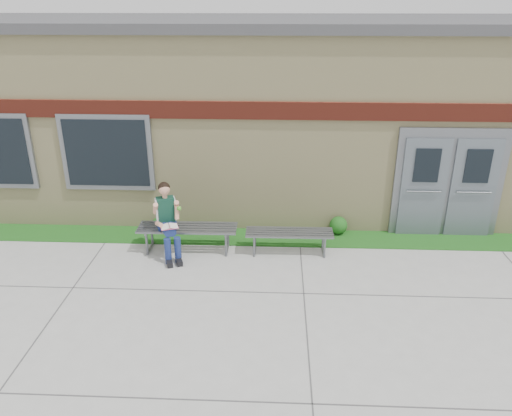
{
  "coord_description": "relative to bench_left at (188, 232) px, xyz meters",
  "views": [
    {
      "loc": [
        0.52,
        -6.77,
        4.67
      ],
      "look_at": [
        0.13,
        1.7,
        1.06
      ],
      "focal_mm": 35.0,
      "sensor_mm": 36.0,
      "label": 1
    }
  ],
  "objects": [
    {
      "name": "grass_strip",
      "position": [
        1.23,
        0.6,
        -0.38
      ],
      "size": [
        16.0,
        0.8,
        0.02
      ],
      "primitive_type": "cube",
      "color": "#1C5115",
      "rests_on": "ground"
    },
    {
      "name": "bench_right",
      "position": [
        2.0,
        0.0,
        -0.05
      ],
      "size": [
        1.7,
        0.49,
        0.44
      ],
      "rotation": [
        0.0,
        0.0,
        0.01
      ],
      "color": "slate",
      "rests_on": "ground"
    },
    {
      "name": "shrub_east",
      "position": [
        3.06,
        0.85,
        -0.18
      ],
      "size": [
        0.37,
        0.37,
        0.37
      ],
      "primitive_type": "sphere",
      "color": "#1C5115",
      "rests_on": "grass_strip"
    },
    {
      "name": "shrub_mid",
      "position": [
        -0.79,
        0.85,
        -0.23
      ],
      "size": [
        0.28,
        0.28,
        0.28
      ],
      "primitive_type": "sphere",
      "color": "#1C5115",
      "rests_on": "grass_strip"
    },
    {
      "name": "ground",
      "position": [
        1.23,
        -2.0,
        -0.39
      ],
      "size": [
        80.0,
        80.0,
        0.0
      ],
      "primitive_type": "plane",
      "color": "#9E9E99",
      "rests_on": "ground"
    },
    {
      "name": "bench_left",
      "position": [
        0.0,
        0.0,
        0.0
      ],
      "size": [
        1.94,
        0.56,
        0.5
      ],
      "rotation": [
        0.0,
        0.0,
        0.01
      ],
      "color": "slate",
      "rests_on": "ground"
    },
    {
      "name": "girl",
      "position": [
        -0.33,
        -0.21,
        0.38
      ],
      "size": [
        0.64,
        0.9,
        1.45
      ],
      "rotation": [
        0.0,
        0.0,
        0.35
      ],
      "color": "navy",
      "rests_on": "ground"
    },
    {
      "name": "school_building",
      "position": [
        1.23,
        3.99,
        1.71
      ],
      "size": [
        16.2,
        6.22,
        4.2
      ],
      "color": "beige",
      "rests_on": "ground"
    }
  ]
}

